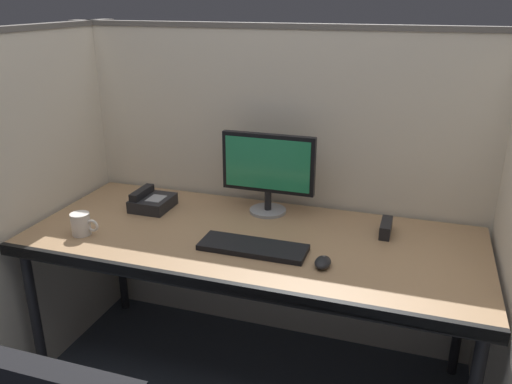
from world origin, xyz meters
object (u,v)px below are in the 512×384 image
monitor_center (268,168)px  keyboard_main (253,247)px  coffee_mug (81,224)px  computer_mouse (323,262)px  desk_phone (152,202)px  desk (251,248)px  red_stapler (386,228)px

monitor_center → keyboard_main: 0.44m
monitor_center → coffee_mug: size_ratio=3.41×
computer_mouse → desk_phone: size_ratio=0.51×
keyboard_main → desk: bearing=112.1°
monitor_center → computer_mouse: monitor_center is taller
keyboard_main → computer_mouse: (0.29, -0.05, 0.01)m
computer_mouse → coffee_mug: size_ratio=0.76×
desk → desk_phone: size_ratio=10.00×
monitor_center → keyboard_main: monitor_center is taller
desk → red_stapler: 0.58m
monitor_center → desk: bearing=-87.2°
desk → coffee_mug: size_ratio=15.08×
red_stapler → coffee_mug: bearing=-161.6°
keyboard_main → red_stapler: size_ratio=2.87×
red_stapler → computer_mouse: bearing=-118.4°
computer_mouse → desk_phone: 0.94m
desk → keyboard_main: (0.04, -0.11, 0.06)m
desk_phone → coffee_mug: size_ratio=1.51×
red_stapler → monitor_center: bearing=172.7°
desk → coffee_mug: coffee_mug is taller
desk → desk_phone: desk_phone is taller
computer_mouse → coffee_mug: 1.02m
desk → monitor_center: bearing=92.8°
keyboard_main → desk_phone: bearing=156.3°
monitor_center → desk_phone: monitor_center is taller
desk_phone → desk: bearing=-15.6°
desk → desk_phone: 0.58m
coffee_mug → desk: bearing=15.9°
desk → computer_mouse: 0.37m
monitor_center → red_stapler: bearing=-7.3°
monitor_center → computer_mouse: (0.35, -0.43, -0.20)m
monitor_center → desk_phone: bearing=-166.8°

